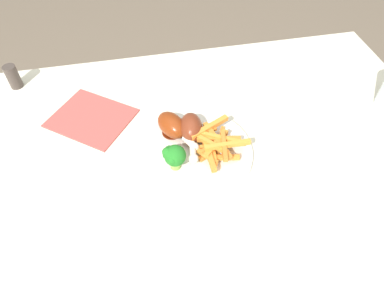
% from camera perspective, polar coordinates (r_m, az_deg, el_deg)
% --- Properties ---
extents(dining_table, '(1.19, 0.81, 0.73)m').
position_cam_1_polar(dining_table, '(0.77, -1.71, -9.04)').
color(dining_table, silver).
rests_on(dining_table, ground_plane).
extents(dinner_plate, '(0.25, 0.25, 0.01)m').
position_cam_1_polar(dinner_plate, '(0.71, -0.00, -1.38)').
color(dinner_plate, white).
rests_on(dinner_plate, dining_table).
extents(broccoli_floret_front, '(0.05, 0.04, 0.06)m').
position_cam_1_polar(broccoli_floret_front, '(0.66, -3.06, -1.92)').
color(broccoli_floret_front, '#8FBD4E').
rests_on(broccoli_floret_front, dinner_plate).
extents(carrot_fries_pile, '(0.12, 0.13, 0.04)m').
position_cam_1_polar(carrot_fries_pile, '(0.69, 3.95, 0.12)').
color(carrot_fries_pile, orange).
rests_on(carrot_fries_pile, dinner_plate).
extents(chicken_drumstick_near, '(0.08, 0.12, 0.05)m').
position_cam_1_polar(chicken_drumstick_near, '(0.72, -3.11, 2.92)').
color(chicken_drumstick_near, '#5A1C09').
rests_on(chicken_drumstick_near, dinner_plate).
extents(chicken_drumstick_far, '(0.06, 0.13, 0.05)m').
position_cam_1_polar(chicken_drumstick_far, '(0.71, -0.15, 2.41)').
color(chicken_drumstick_far, '#501B0F').
rests_on(chicken_drumstick_far, dinner_plate).
extents(fork, '(0.16, 0.12, 0.00)m').
position_cam_1_polar(fork, '(0.90, 5.93, 10.90)').
color(fork, silver).
rests_on(fork, dining_table).
extents(napkin, '(0.22, 0.21, 0.00)m').
position_cam_1_polar(napkin, '(0.82, -16.21, 4.12)').
color(napkin, '#B74C47').
rests_on(napkin, dining_table).
extents(pepper_shaker, '(0.03, 0.03, 0.06)m').
position_cam_1_polar(pepper_shaker, '(0.96, -27.37, 9.82)').
color(pepper_shaker, '#423833').
rests_on(pepper_shaker, dining_table).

